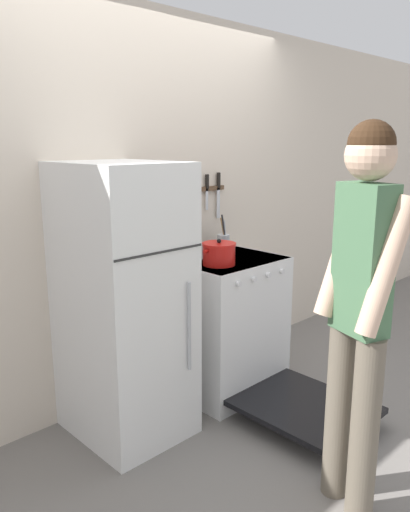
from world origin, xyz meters
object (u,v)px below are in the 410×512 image
(stove_range, at_px, (224,324))
(refrigerator, at_px, (124,302))
(tea_kettle, at_px, (191,248))
(dutch_oven_pot, at_px, (219,254))
(utensil_jar, at_px, (223,241))
(person, at_px, (360,301))

(stove_range, bearing_deg, refrigerator, 177.08)
(tea_kettle, bearing_deg, stove_range, -50.34)
(stove_range, relative_size, dutch_oven_pot, 5.59)
(utensil_jar, bearing_deg, person, -113.24)
(stove_range, relative_size, utensil_jar, 5.55)
(person, bearing_deg, refrigerator, 34.97)
(refrigerator, xyz_separation_m, dutch_oven_pot, (0.64, -0.14, 0.21))
(refrigerator, relative_size, dutch_oven_pot, 6.15)
(stove_range, bearing_deg, person, -109.23)
(dutch_oven_pot, xyz_separation_m, utensil_jar, (0.34, 0.28, -0.01))
(refrigerator, bearing_deg, dutch_oven_pot, -12.46)
(dutch_oven_pot, height_order, utensil_jar, utensil_jar)
(tea_kettle, height_order, person, person)
(stove_range, xyz_separation_m, dutch_oven_pot, (-0.16, -0.10, 0.54))
(refrigerator, height_order, stove_range, refrigerator)
(utensil_jar, bearing_deg, tea_kettle, -178.92)
(stove_range, height_order, person, person)
(refrigerator, height_order, utensil_jar, refrigerator)
(stove_range, height_order, utensil_jar, utensil_jar)
(utensil_jar, bearing_deg, dutch_oven_pot, -139.93)
(dutch_oven_pot, bearing_deg, person, -103.40)
(stove_range, bearing_deg, dutch_oven_pot, -147.86)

